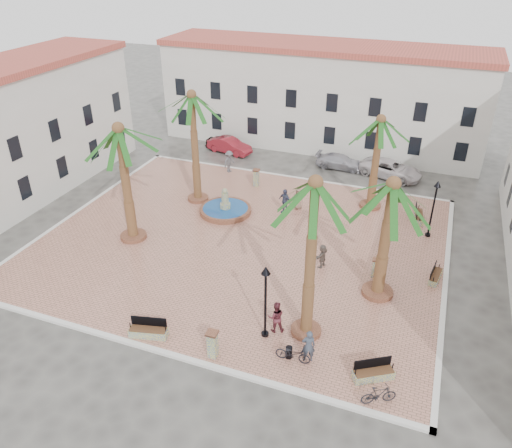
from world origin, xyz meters
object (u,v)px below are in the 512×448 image
(pedestrian_fountain_a, at_px, (298,199))
(car_black, at_px, (226,144))
(lamppost_e, at_px, (435,199))
(bollard_n, at_px, (256,177))
(bench_se, at_px, (373,374))
(pedestrian_north, at_px, (229,161))
(bollard_se, at_px, (213,344))
(pedestrian_fountain_b, at_px, (285,201))
(palm_nw, at_px, (192,107))
(litter_bin, at_px, (289,352))
(bench_s, at_px, (149,331))
(car_white, at_px, (391,169))
(lamppost_s, at_px, (266,290))
(bicycle_a, at_px, (293,354))
(bench_ne, at_px, (418,216))
(bicycle_b, at_px, (379,395))
(palm_ne, at_px, (380,131))
(car_silver, at_px, (340,162))
(cyclist_b, at_px, (276,317))
(palm_e, at_px, (391,200))
(cyclist_a, at_px, (308,346))
(fountain, at_px, (225,209))
(car_red, at_px, (230,146))
(palm_s, at_px, (314,201))
(bench_e, at_px, (435,276))
(palm_sw, at_px, (120,143))
(bollard_e, at_px, (375,268))
(pedestrian_east, at_px, (322,256))

(pedestrian_fountain_a, height_order, car_black, pedestrian_fountain_a)
(lamppost_e, relative_size, bollard_n, 2.86)
(bench_se, relative_size, pedestrian_north, 1.02)
(bollard_se, distance_m, pedestrian_fountain_b, 15.13)
(palm_nw, xyz_separation_m, litter_bin, (11.64, -13.54, -6.97))
(bench_s, relative_size, car_white, 0.39)
(lamppost_s, distance_m, bollard_se, 3.61)
(bicycle_a, relative_size, car_white, 0.33)
(bench_ne, bearing_deg, bicycle_b, 172.21)
(lamppost_s, bearing_deg, pedestrian_north, 118.44)
(palm_ne, height_order, car_silver, palm_ne)
(car_black, bearing_deg, car_silver, -87.17)
(cyclist_b, xyz_separation_m, pedestrian_fountain_a, (-2.78, 13.23, -0.07))
(palm_nw, bearing_deg, litter_bin, -49.32)
(bench_ne, xyz_separation_m, lamppost_s, (-6.21, -15.20, 2.60))
(palm_nw, distance_m, cyclist_b, 17.10)
(palm_nw, xyz_separation_m, palm_e, (14.85, -6.99, -1.27))
(cyclist_b, bearing_deg, car_white, -120.45)
(bench_se, bearing_deg, cyclist_a, 147.23)
(bollard_se, height_order, car_silver, bollard_se)
(fountain, relative_size, bollard_se, 2.52)
(pedestrian_north, xyz_separation_m, car_red, (-1.90, 4.41, -0.38))
(bollard_n, bearing_deg, bicycle_b, -55.68)
(palm_s, distance_m, bench_se, 8.42)
(bench_e, xyz_separation_m, lamppost_s, (-7.80, -8.06, 2.64))
(palm_sw, bearing_deg, car_red, 90.65)
(litter_bin, height_order, car_silver, car_silver)
(bollard_se, bearing_deg, lamppost_e, 60.06)
(bollard_e, relative_size, cyclist_b, 0.70)
(bench_e, height_order, cyclist_b, cyclist_b)
(bicycle_a, bearing_deg, bicycle_b, -106.40)
(palm_ne, bearing_deg, bicycle_b, -79.43)
(palm_sw, relative_size, bollard_n, 5.63)
(cyclist_b, height_order, pedestrian_fountain_a, cyclist_b)
(lamppost_s, xyz_separation_m, cyclist_b, (0.39, 0.53, -1.99))
(bench_se, xyz_separation_m, bench_ne, (0.59, 16.13, -0.00))
(pedestrian_fountain_b, bearing_deg, lamppost_e, 29.86)
(car_black, bearing_deg, litter_bin, -145.86)
(palm_ne, xyz_separation_m, lamppost_s, (-2.63, -16.03, -3.07))
(bicycle_a, bearing_deg, lamppost_e, -22.00)
(palm_sw, xyz_separation_m, palm_s, (13.45, -4.85, 0.81))
(bench_s, height_order, bicycle_a, bench_s)
(palm_s, relative_size, bench_se, 4.58)
(bench_e, bearing_deg, palm_e, 139.27)
(palm_s, distance_m, lamppost_e, 14.06)
(bench_s, relative_size, lamppost_e, 0.50)
(palm_nw, distance_m, car_white, 17.89)
(bench_ne, relative_size, bollard_e, 1.57)
(bench_e, distance_m, pedestrian_east, 6.73)
(pedestrian_fountain_b, bearing_deg, car_black, 159.85)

